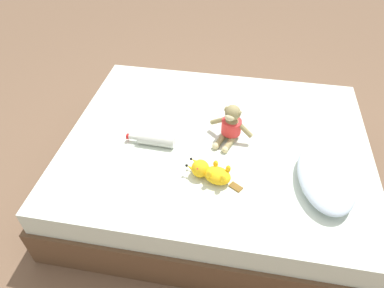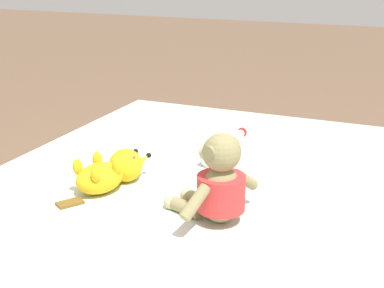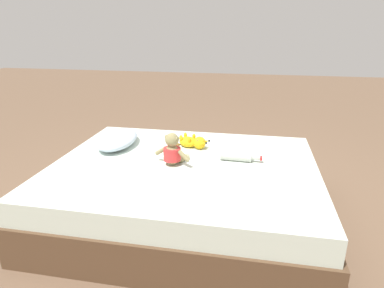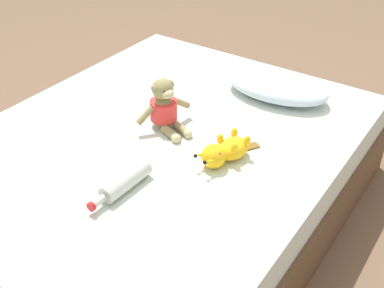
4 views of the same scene
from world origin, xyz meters
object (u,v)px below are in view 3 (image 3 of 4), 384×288
at_px(pillow, 117,139).
at_px(plush_yellow_creature, 193,142).
at_px(glass_bottle, 237,156).
at_px(plush_monkey, 173,151).
at_px(bed, 185,191).

height_order(pillow, plush_yellow_creature, pillow).
bearing_deg(plush_yellow_creature, glass_bottle, -120.09).
distance_m(plush_monkey, plush_yellow_creature, 0.37).
xyz_separation_m(plush_monkey, plush_yellow_creature, (0.36, -0.08, -0.05)).
height_order(bed, glass_bottle, glass_bottle).
bearing_deg(plush_yellow_creature, plush_monkey, 168.04).
distance_m(bed, plush_yellow_creature, 0.43).
distance_m(plush_monkey, glass_bottle, 0.47).
bearing_deg(pillow, glass_bottle, -98.19).
relative_size(plush_yellow_creature, glass_bottle, 1.09).
bearing_deg(plush_monkey, bed, -69.78).
relative_size(bed, glass_bottle, 6.38).
relative_size(bed, plush_yellow_creature, 5.84).
xyz_separation_m(plush_yellow_creature, glass_bottle, (-0.21, -0.37, -0.01)).
bearing_deg(glass_bottle, bed, 107.61).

